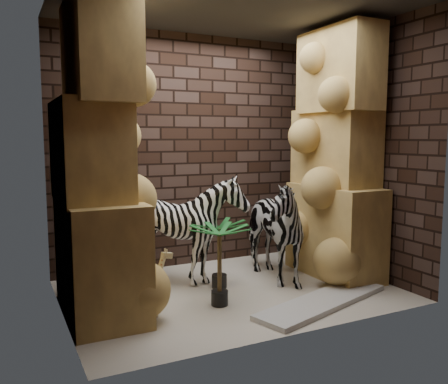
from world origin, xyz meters
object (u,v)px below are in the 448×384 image
giraffe_toy (147,285)px  palm_back (220,265)px  zebra_right (267,220)px  zebra_left (187,234)px  palm_front (219,254)px  surfboard (323,301)px

giraffe_toy → palm_back: bearing=-10.9°
zebra_right → palm_back: (-0.87, -0.52, -0.30)m
giraffe_toy → palm_back: 0.76m
zebra_left → palm_front: size_ratio=1.64×
surfboard → zebra_right: bearing=77.9°
palm_back → surfboard: (0.96, -0.43, -0.39)m
zebra_right → palm_front: zebra_right is taller
giraffe_toy → surfboard: (1.71, -0.43, -0.30)m
zebra_right → palm_front: bearing=-174.7°
zebra_right → palm_front: (-0.64, -0.02, -0.33)m
zebra_right → giraffe_toy: 1.76m
zebra_right → zebra_left: 0.95m
palm_back → surfboard: palm_back is taller
palm_front → palm_back: bearing=-115.3°
palm_back → zebra_right: bearing=30.9°
giraffe_toy → palm_back: (0.76, 0.01, 0.09)m
zebra_right → zebra_left: size_ratio=1.12×
zebra_left → zebra_right: bearing=-20.6°
palm_front → palm_back: 0.55m
zebra_right → zebra_left: zebra_right is taller
zebra_right → palm_front: size_ratio=1.84×
giraffe_toy → palm_front: size_ratio=0.84×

